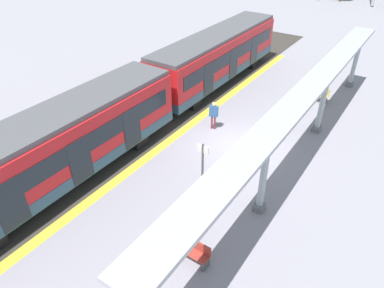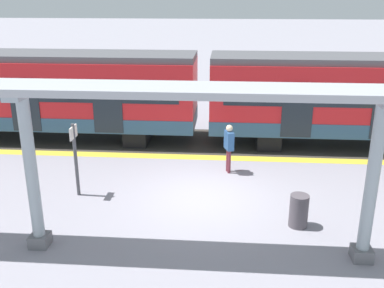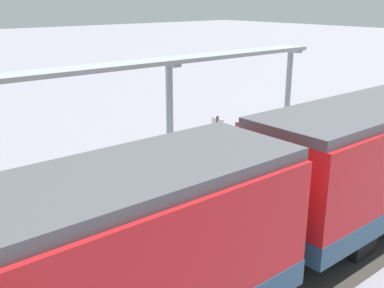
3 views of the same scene
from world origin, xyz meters
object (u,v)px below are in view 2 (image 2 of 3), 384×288
canopy_pillar_third (372,183)px  passenger_waiting_near_edge (229,143)px  trash_bin (299,211)px  platform_info_sign (75,153)px  canopy_pillar_second (31,172)px  train_near_carriage (39,94)px  train_far_carriage (377,100)px

canopy_pillar_third → passenger_waiting_near_edge: 5.81m
trash_bin → passenger_waiting_near_edge: bearing=-152.7°
trash_bin → platform_info_sign: platform_info_sign is taller
trash_bin → platform_info_sign: size_ratio=0.39×
canopy_pillar_third → platform_info_sign: 7.96m
trash_bin → canopy_pillar_second: bearing=-77.1°
train_near_carriage → platform_info_sign: bearing=31.5°
platform_info_sign → passenger_waiting_near_edge: size_ratio=1.34×
passenger_waiting_near_edge → trash_bin: bearing=27.3°
train_near_carriage → trash_bin: bearing=55.0°
train_near_carriage → trash_bin: 11.61m
canopy_pillar_third → train_near_carriage: bearing=-127.1°
train_near_carriage → canopy_pillar_third: (8.04, 10.64, 0.07)m
train_near_carriage → train_far_carriage: size_ratio=1.00×
canopy_pillar_third → passenger_waiting_near_edge: canopy_pillar_third is taller
canopy_pillar_third → train_far_carriage: bearing=162.1°
train_near_carriage → canopy_pillar_second: size_ratio=3.38×
canopy_pillar_second → passenger_waiting_near_edge: canopy_pillar_second is taller
train_far_carriage → canopy_pillar_second: bearing=-51.3°
train_near_carriage → train_far_carriage: (0.00, 13.23, 0.00)m
trash_bin → platform_info_sign: 6.43m
platform_info_sign → train_far_carriage: bearing=117.6°
train_far_carriage → canopy_pillar_third: canopy_pillar_third is taller
canopy_pillar_third → trash_bin: bearing=-139.8°
train_far_carriage → passenger_waiting_near_edge: size_ratio=7.69×
train_far_carriage → trash_bin: train_far_carriage is taller
train_near_carriage → trash_bin: train_near_carriage is taller
train_near_carriage → train_far_carriage: 13.23m
train_far_carriage → platform_info_sign: size_ratio=5.75×
canopy_pillar_second → trash_bin: 6.57m
trash_bin → passenger_waiting_near_edge: (-3.47, -1.79, 0.59)m
trash_bin → passenger_waiting_near_edge: 3.95m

